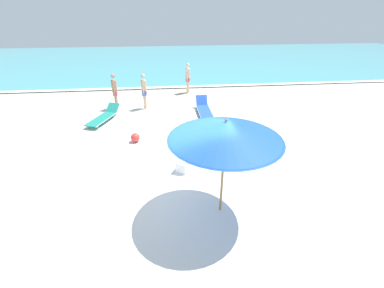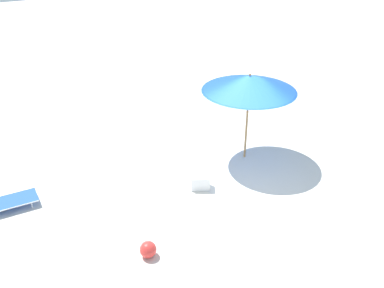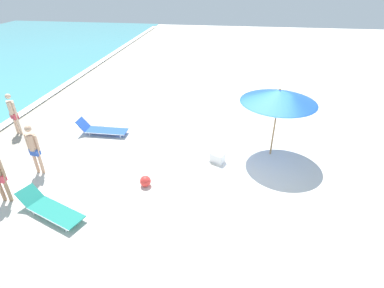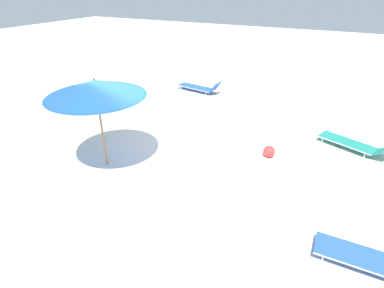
% 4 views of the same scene
% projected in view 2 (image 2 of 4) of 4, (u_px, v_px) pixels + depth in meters
% --- Properties ---
extents(ground_plane, '(60.00, 60.00, 0.16)m').
position_uv_depth(ground_plane, '(242.00, 184.00, 11.42)').
color(ground_plane, silver).
extents(beach_umbrella, '(2.59, 2.59, 2.55)m').
position_uv_depth(beach_umbrella, '(249.00, 84.00, 11.45)').
color(beach_umbrella, '#9E7547').
rests_on(beach_umbrella, ground_plane).
extents(beach_ball, '(0.35, 0.35, 0.35)m').
position_uv_depth(beach_ball, '(148.00, 249.00, 8.85)').
color(beach_ball, red).
rests_on(beach_ball, ground_plane).
extents(cooler_box, '(0.54, 0.60, 0.37)m').
position_uv_depth(cooler_box, '(200.00, 182.00, 11.04)').
color(cooler_box, white).
rests_on(cooler_box, ground_plane).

